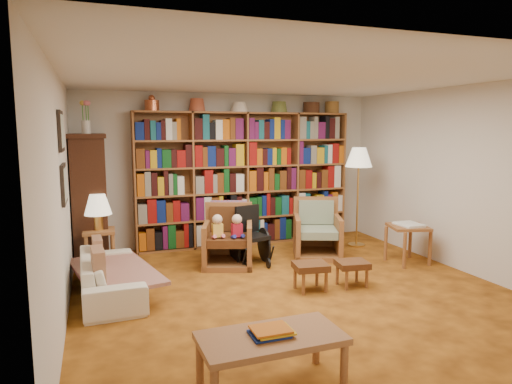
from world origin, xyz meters
name	(u,v)px	position (x,y,z in m)	size (l,w,h in m)	color
floor	(291,289)	(0.00, 0.00, 0.00)	(5.00, 5.00, 0.00)	#B96B1C
ceiling	(293,78)	(0.00, 0.00, 2.50)	(5.00, 5.00, 0.00)	silver
wall_back	(231,169)	(0.00, 2.50, 1.25)	(5.00, 5.00, 0.00)	silver
wall_front	(447,231)	(0.00, -2.50, 1.25)	(5.00, 5.00, 0.00)	silver
wall_left	(61,197)	(-2.50, 0.00, 1.25)	(5.00, 5.00, 0.00)	silver
wall_right	(461,179)	(2.50, 0.00, 1.25)	(5.00, 5.00, 0.00)	silver
bookshelf	(246,175)	(0.20, 2.33, 1.17)	(3.60, 0.30, 2.42)	brown
curio_cabinet	(89,198)	(-2.25, 2.00, 0.95)	(0.50, 0.95, 2.40)	#361A0E
framed_pictures	(63,158)	(-2.48, 0.30, 1.62)	(0.03, 0.52, 0.97)	black
sofa	(111,275)	(-2.05, 0.53, 0.24)	(0.64, 1.64, 0.48)	beige
sofa_throw	(115,270)	(-2.00, 0.53, 0.30)	(0.80, 1.50, 0.04)	#C2B18D
cushion_left	(98,251)	(-2.18, 0.88, 0.45)	(0.11, 0.35, 0.35)	maroon
cushion_right	(98,267)	(-2.18, 0.18, 0.45)	(0.12, 0.39, 0.39)	maroon
side_table_lamp	(99,240)	(-2.15, 1.56, 0.42)	(0.42, 0.42, 0.57)	brown
table_lamp	(98,206)	(-2.15, 1.56, 0.90)	(0.36, 0.36, 0.49)	gold
armchair_leather	(226,239)	(-0.44, 1.30, 0.36)	(0.91, 0.92, 0.88)	brown
armchair_sage	(315,234)	(0.97, 1.29, 0.33)	(0.95, 0.95, 0.87)	brown
wheelchair	(250,238)	(-0.11, 1.22, 0.38)	(0.50, 0.66, 0.83)	black
floor_lamp	(359,161)	(1.88, 1.55, 1.40)	(0.43, 0.43, 1.63)	gold
side_table_papers	(408,232)	(2.04, 0.45, 0.46)	(0.63, 0.63, 0.58)	brown
footstool_a	(311,268)	(0.21, -0.10, 0.27)	(0.44, 0.39, 0.34)	#553116
footstool_b	(352,266)	(0.75, -0.14, 0.26)	(0.42, 0.37, 0.32)	#553116
coffee_table	(271,341)	(-1.00, -1.89, 0.37)	(1.08, 0.55, 0.47)	brown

